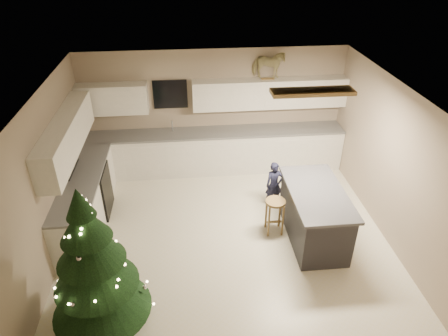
{
  "coord_description": "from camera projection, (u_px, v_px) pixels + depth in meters",
  "views": [
    {
      "loc": [
        -0.57,
        -5.4,
        4.65
      ],
      "look_at": [
        0.0,
        0.35,
        1.15
      ],
      "focal_mm": 32.0,
      "sensor_mm": 36.0,
      "label": 1
    }
  ],
  "objects": [
    {
      "name": "cabinetry",
      "position": [
        172.0,
        154.0,
        7.99
      ],
      "size": [
        5.5,
        3.2,
        2.0
      ],
      "color": "silver",
      "rests_on": "ground_plane"
    },
    {
      "name": "toddler",
      "position": [
        274.0,
        185.0,
        7.56
      ],
      "size": [
        0.36,
        0.25,
        0.92
      ],
      "primitive_type": "imported",
      "rotation": [
        0.0,
        0.0,
        0.09
      ],
      "color": "black",
      "rests_on": "ground_plane"
    },
    {
      "name": "island",
      "position": [
        314.0,
        215.0,
        6.75
      ],
      "size": [
        0.9,
        1.7,
        0.95
      ],
      "color": "black",
      "rests_on": "ground_plane"
    },
    {
      "name": "bar_stool",
      "position": [
        275.0,
        208.0,
        6.87
      ],
      "size": [
        0.34,
        0.34,
        0.66
      ],
      "rotation": [
        0.0,
        0.0,
        -0.12
      ],
      "color": "olive",
      "rests_on": "ground_plane"
    },
    {
      "name": "room_shell",
      "position": [
        228.0,
        146.0,
        6.15
      ],
      "size": [
        5.52,
        5.02,
        2.61
      ],
      "color": "gray",
      "rests_on": "ground_plane"
    },
    {
      "name": "christmas_tree",
      "position": [
        95.0,
        272.0,
        5.07
      ],
      "size": [
        1.36,
        1.31,
        2.17
      ],
      "rotation": [
        0.0,
        0.0,
        -0.12
      ],
      "color": "#3F2816",
      "rests_on": "ground_plane"
    },
    {
      "name": "rocking_horse",
      "position": [
        268.0,
        65.0,
        7.93
      ],
      "size": [
        0.7,
        0.44,
        0.57
      ],
      "rotation": [
        0.0,
        0.0,
        1.34
      ],
      "color": "olive",
      "rests_on": "cabinetry"
    },
    {
      "name": "ground_plane",
      "position": [
        226.0,
        234.0,
        7.05
      ],
      "size": [
        5.5,
        5.5,
        0.0
      ],
      "primitive_type": "plane",
      "color": "beige"
    }
  ]
}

